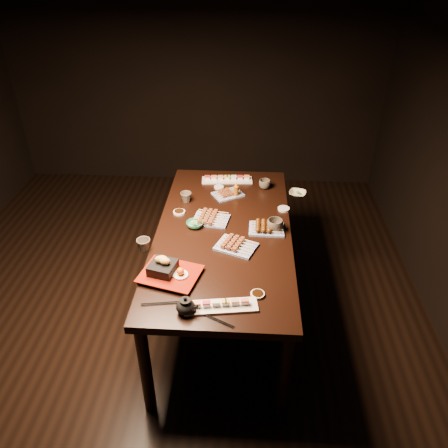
# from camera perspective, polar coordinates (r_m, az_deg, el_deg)

# --- Properties ---
(ground) EXTENTS (5.00, 5.00, 0.00)m
(ground) POSITION_cam_1_polar(r_m,az_deg,el_deg) (3.26, -8.37, -14.45)
(ground) COLOR black
(ground) RESTS_ON ground
(dining_table) EXTENTS (1.38, 1.98, 0.75)m
(dining_table) POSITION_cam_1_polar(r_m,az_deg,el_deg) (3.15, -0.06, -6.51)
(dining_table) COLOR black
(dining_table) RESTS_ON ground
(sushi_platter_near) EXTENTS (0.40, 0.16, 0.05)m
(sushi_platter_near) POSITION_cam_1_polar(r_m,az_deg,el_deg) (2.34, -0.41, -10.42)
(sushi_platter_near) COLOR white
(sushi_platter_near) RESTS_ON dining_table
(sushi_platter_far) EXTENTS (0.41, 0.14, 0.05)m
(sushi_platter_far) POSITION_cam_1_polar(r_m,az_deg,el_deg) (3.54, 0.40, 6.00)
(sushi_platter_far) COLOR white
(sushi_platter_far) RESTS_ON dining_table
(yakitori_plate_center) EXTENTS (0.27, 0.21, 0.06)m
(yakitori_plate_center) POSITION_cam_1_polar(r_m,az_deg,el_deg) (3.02, -1.72, 0.94)
(yakitori_plate_center) COLOR #828EB6
(yakitori_plate_center) RESTS_ON dining_table
(yakitori_plate_right) EXTENTS (0.29, 0.26, 0.06)m
(yakitori_plate_right) POSITION_cam_1_polar(r_m,az_deg,el_deg) (2.75, 1.59, -2.58)
(yakitori_plate_right) COLOR #828EB6
(yakitori_plate_right) RESTS_ON dining_table
(yakitori_plate_left) EXTENTS (0.26, 0.24, 0.05)m
(yakitori_plate_left) POSITION_cam_1_polar(r_m,az_deg,el_deg) (3.33, 0.51, 4.19)
(yakitori_plate_left) COLOR #828EB6
(yakitori_plate_left) RESTS_ON dining_table
(tsukune_plate) EXTENTS (0.24, 0.18, 0.06)m
(tsukune_plate) POSITION_cam_1_polar(r_m,az_deg,el_deg) (2.93, 5.59, -0.33)
(tsukune_plate) COLOR #828EB6
(tsukune_plate) RESTS_ON dining_table
(edamame_bowl_green) EXTENTS (0.13, 0.13, 0.04)m
(edamame_bowl_green) POSITION_cam_1_polar(r_m,az_deg,el_deg) (2.97, -3.83, -0.04)
(edamame_bowl_green) COLOR #2F905E
(edamame_bowl_green) RESTS_ON dining_table
(edamame_bowl_cream) EXTENTS (0.15, 0.15, 0.03)m
(edamame_bowl_cream) POSITION_cam_1_polar(r_m,az_deg,el_deg) (3.38, 9.59, 3.94)
(edamame_bowl_cream) COLOR beige
(edamame_bowl_cream) RESTS_ON dining_table
(tempura_tray) EXTENTS (0.39, 0.34, 0.12)m
(tempura_tray) POSITION_cam_1_polar(r_m,az_deg,el_deg) (2.53, -7.11, -5.80)
(tempura_tray) COLOR black
(tempura_tray) RESTS_ON dining_table
(teacup_near_left) EXTENTS (0.10, 0.10, 0.08)m
(teacup_near_left) POSITION_cam_1_polar(r_m,az_deg,el_deg) (2.77, -10.44, -2.70)
(teacup_near_left) COLOR #4D453A
(teacup_near_left) RESTS_ON dining_table
(teacup_mid_right) EXTENTS (0.14, 0.14, 0.08)m
(teacup_mid_right) POSITION_cam_1_polar(r_m,az_deg,el_deg) (2.93, 6.67, -0.17)
(teacup_mid_right) COLOR #4D453A
(teacup_mid_right) RESTS_ON dining_table
(teacup_far_left) EXTENTS (0.11, 0.11, 0.08)m
(teacup_far_left) POSITION_cam_1_polar(r_m,az_deg,el_deg) (3.25, -4.98, 3.50)
(teacup_far_left) COLOR #4D453A
(teacup_far_left) RESTS_ON dining_table
(teacup_far_right) EXTENTS (0.12, 0.12, 0.07)m
(teacup_far_right) POSITION_cam_1_polar(r_m,az_deg,el_deg) (3.44, 5.34, 5.20)
(teacup_far_right) COLOR #4D453A
(teacup_far_right) RESTS_ON dining_table
(teapot) EXTENTS (0.14, 0.14, 0.10)m
(teapot) POSITION_cam_1_polar(r_m,az_deg,el_deg) (2.31, -5.05, -10.50)
(teapot) COLOR black
(teapot) RESTS_ON dining_table
(condiment_bottle) EXTENTS (0.05, 0.05, 0.12)m
(condiment_bottle) POSITION_cam_1_polar(r_m,az_deg,el_deg) (3.29, 1.60, 4.47)
(condiment_bottle) COLOR brown
(condiment_bottle) RESTS_ON dining_table
(sauce_dish_west) EXTENTS (0.11, 0.11, 0.02)m
(sauce_dish_west) POSITION_cam_1_polar(r_m,az_deg,el_deg) (3.13, -5.88, 1.55)
(sauce_dish_west) COLOR white
(sauce_dish_west) RESTS_ON dining_table
(sauce_dish_east) EXTENTS (0.09, 0.09, 0.01)m
(sauce_dish_east) POSITION_cam_1_polar(r_m,az_deg,el_deg) (3.18, 7.80, 1.98)
(sauce_dish_east) COLOR white
(sauce_dish_east) RESTS_ON dining_table
(sauce_dish_se) EXTENTS (0.08, 0.08, 0.01)m
(sauce_dish_se) POSITION_cam_1_polar(r_m,az_deg,el_deg) (2.43, 4.41, -9.13)
(sauce_dish_se) COLOR white
(sauce_dish_se) RESTS_ON dining_table
(sauce_dish_nw) EXTENTS (0.08, 0.08, 0.01)m
(sauce_dish_nw) POSITION_cam_1_polar(r_m,az_deg,el_deg) (3.44, -0.67, 4.83)
(sauce_dish_nw) COLOR white
(sauce_dish_nw) RESTS_ON dining_table
(chopsticks_near) EXTENTS (0.22, 0.05, 0.01)m
(chopsticks_near) POSITION_cam_1_polar(r_m,az_deg,el_deg) (2.40, -8.21, -10.23)
(chopsticks_near) COLOR black
(chopsticks_near) RESTS_ON dining_table
(chopsticks_se) EXTENTS (0.18, 0.11, 0.01)m
(chopsticks_se) POSITION_cam_1_polar(r_m,az_deg,el_deg) (2.29, -0.86, -12.45)
(chopsticks_se) COLOR black
(chopsticks_se) RESTS_ON dining_table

